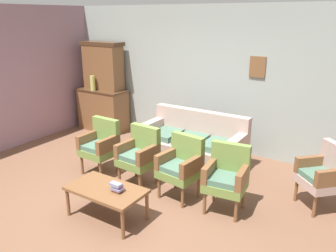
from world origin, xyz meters
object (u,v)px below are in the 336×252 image
Objects in this scene: armchair_by_doorway at (100,144)px; armchair_near_couch_end at (139,153)px; side_cabinet at (103,109)px; armchair_near_cabinet at (227,175)px; book_stack_on_table at (117,187)px; vase_on_cabinet at (93,83)px; armchair_row_middle at (181,164)px; wingback_chair_by_fireplace at (324,174)px; coffee_table at (106,191)px; floral_couch at (193,146)px.

armchair_by_doorway and armchair_near_couch_end have the same top height.
armchair_near_couch_end is at bearing -36.02° from side_cabinet.
armchair_near_cabinet is 5.36× the size of book_stack_on_table.
armchair_row_middle is (3.12, -1.48, -0.59)m from vase_on_cabinet.
armchair_by_doorway is 1.00× the size of wingback_chair_by_fireplace.
book_stack_on_table is (2.76, -2.45, -0.61)m from vase_on_cabinet.
armchair_row_middle is 0.90× the size of coffee_table.
wingback_chair_by_fireplace is (1.07, 0.75, 0.00)m from armchair_near_cabinet.
floral_couch is at bearing 86.83° from coffee_table.
vase_on_cabinet is 0.36× the size of armchair_near_cabinet.
vase_on_cabinet is at bearing 136.46° from coffee_table.
wingback_chair_by_fireplace is at bearing 23.86° from armchair_row_middle.
coffee_table is at bearing -142.36° from wingback_chair_by_fireplace.
armchair_by_doorway is (-1.11, -1.13, 0.17)m from floral_couch.
book_stack_on_table is (-0.36, -0.96, -0.02)m from armchair_row_middle.
armchair_near_couch_end is at bearing -106.85° from floral_couch.
armchair_by_doorway is 1.00× the size of armchair_row_middle.
vase_on_cabinet is at bearing 148.11° from armchair_near_couch_end.
vase_on_cabinet is 0.36× the size of wingback_chair_by_fireplace.
armchair_near_couch_end is at bearing -179.29° from armchair_near_cabinet.
armchair_by_doorway is 3.37m from wingback_chair_by_fireplace.
armchair_near_couch_end is at bearing 111.84° from book_stack_on_table.
coffee_table is (2.59, -2.46, -0.72)m from vase_on_cabinet.
vase_on_cabinet reaches higher than book_stack_on_table.
armchair_by_doorway is (1.51, -1.69, 0.03)m from side_cabinet.
armchair_near_cabinet is 1.57m from coffee_table.
vase_on_cabinet is 2.84m from floral_couch.
floral_couch and wingback_chair_by_fireplace have the same top height.
coffee_table is at bearing -118.17° from armchair_row_middle.
armchair_by_doorway is 1.00× the size of armchair_near_couch_end.
book_stack_on_table reaches higher than coffee_table.
floral_couch is 2.09m from coffee_table.
vase_on_cabinet reaches higher than armchair_near_couch_end.
wingback_chair_by_fireplace is at bearing -8.29° from vase_on_cabinet.
wingback_chair_by_fireplace is (4.78, -0.90, 0.03)m from side_cabinet.
vase_on_cabinet is 0.36× the size of armchair_by_doorway.
book_stack_on_table is (0.17, 0.02, 0.10)m from coffee_table.
armchair_near_cabinet is at bearing 39.83° from coffee_table.
book_stack_on_table is (-1.03, -0.99, -0.02)m from armchair_near_cabinet.
armchair_near_cabinet is at bearing 0.71° from armchair_near_couch_end.
vase_on_cabinet is 4.96m from wingback_chair_by_fireplace.
wingback_chair_by_fireplace is 2.88m from coffee_table.
armchair_near_couch_end is 1.02m from coffee_table.
armchair_near_cabinet reaches higher than coffee_table.
side_cabinet reaches higher than coffee_table.
coffee_table is (-0.12, -2.09, 0.05)m from floral_couch.
armchair_by_doorway is at bearing -43.27° from vase_on_cabinet.
armchair_row_middle and armchair_near_cabinet have the same top height.
coffee_table is at bearing -43.96° from armchair_by_doorway.
vase_on_cabinet is 2.86m from armchair_near_couch_end.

